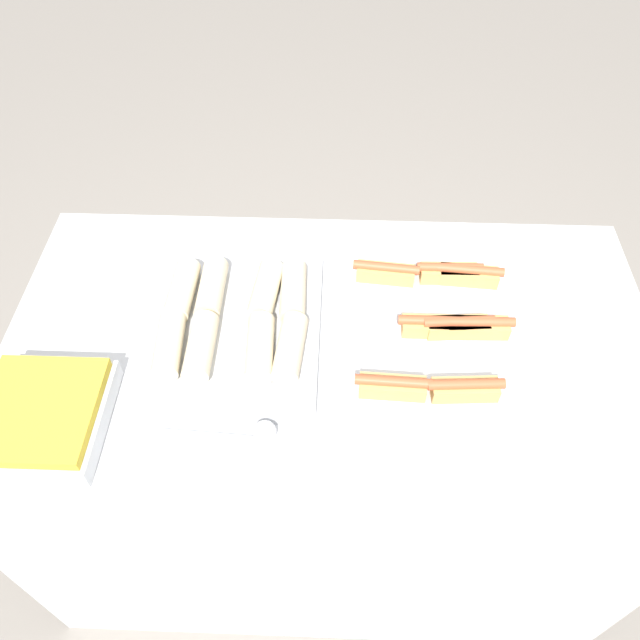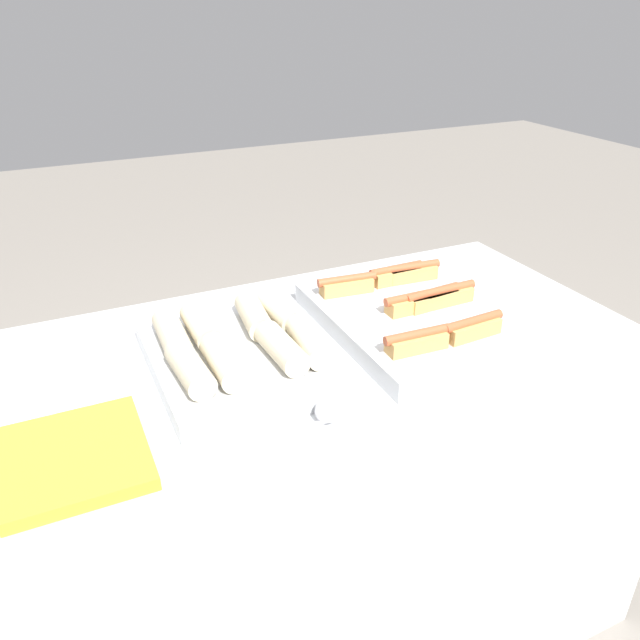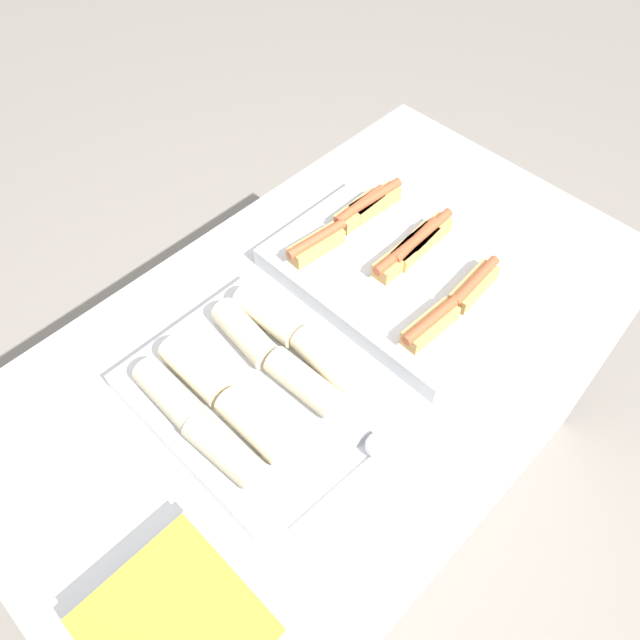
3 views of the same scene
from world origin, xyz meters
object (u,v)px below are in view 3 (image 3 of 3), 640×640
tray_hotdogs (392,271)px  serving_spoon_near (371,453)px  tray_side_front (177,629)px  tray_wraps (251,387)px

tray_hotdogs → serving_spoon_near: bearing=-144.3°
tray_hotdogs → tray_side_front: size_ratio=1.97×
tray_side_front → serving_spoon_near: size_ratio=1.08×
tray_wraps → tray_hotdogs: bearing=0.4°
tray_hotdogs → serving_spoon_near: tray_hotdogs is taller
tray_side_front → tray_wraps: bearing=33.2°
tray_hotdogs → tray_wraps: tray_wraps is taller
tray_hotdogs → tray_side_front: (-0.80, -0.24, 0.00)m
tray_hotdogs → tray_wraps: (-0.43, -0.00, 0.01)m
tray_hotdogs → serving_spoon_near: 0.44m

